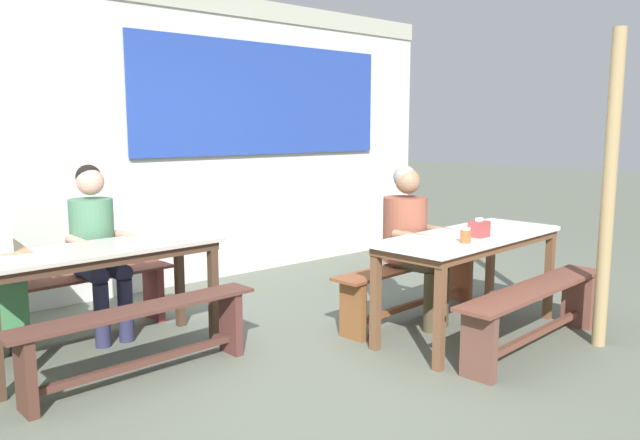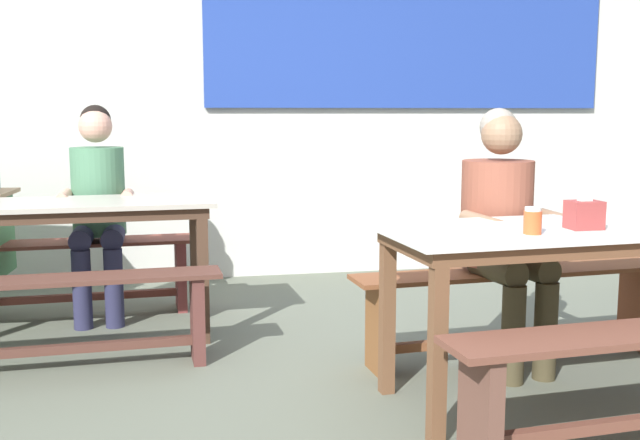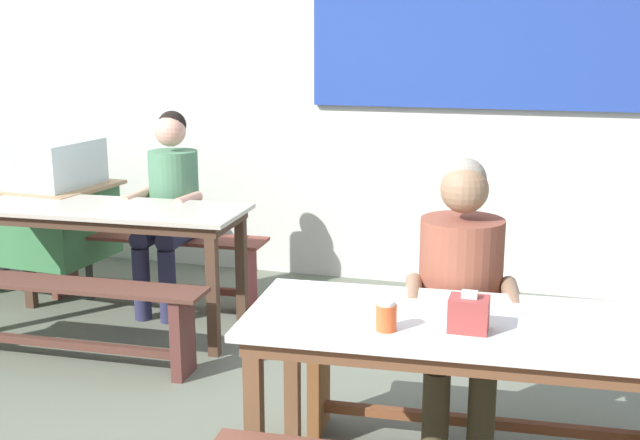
# 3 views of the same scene
# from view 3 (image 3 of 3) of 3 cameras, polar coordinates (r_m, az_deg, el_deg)

# --- Properties ---
(ground_plane) EXTENTS (40.00, 40.00, 0.00)m
(ground_plane) POSITION_cam_3_polar(r_m,az_deg,el_deg) (3.80, -7.03, -14.65)
(ground_plane) COLOR #5F6556
(backdrop_wall) EXTENTS (7.37, 0.23, 2.91)m
(backdrop_wall) POSITION_cam_3_polar(r_m,az_deg,el_deg) (5.70, 2.98, 10.75)
(backdrop_wall) COLOR silver
(backdrop_wall) RESTS_ON ground_plane
(dining_table_far) EXTENTS (1.68, 0.67, 0.78)m
(dining_table_far) POSITION_cam_3_polar(r_m,az_deg,el_deg) (4.87, -15.08, -0.05)
(dining_table_far) COLOR #B7B0A2
(dining_table_far) RESTS_ON ground_plane
(dining_table_near) EXTENTS (1.78, 0.78, 0.78)m
(dining_table_near) POSITION_cam_3_polar(r_m,az_deg,el_deg) (2.90, 11.99, -8.70)
(dining_table_near) COLOR silver
(dining_table_near) RESTS_ON ground_plane
(bench_far_back) EXTENTS (1.60, 0.37, 0.47)m
(bench_far_back) POSITION_cam_3_polar(r_m,az_deg,el_deg) (5.42, -12.14, -2.79)
(bench_far_back) COLOR brown
(bench_far_back) RESTS_ON ground_plane
(bench_far_front) EXTENTS (1.62, 0.31, 0.47)m
(bench_far_front) POSITION_cam_3_polar(r_m,az_deg,el_deg) (4.53, -18.04, -6.33)
(bench_far_front) COLOR #523027
(bench_far_front) RESTS_ON ground_plane
(bench_near_back) EXTENTS (1.72, 0.38, 0.47)m
(bench_near_back) POSITION_cam_3_polar(r_m,az_deg,el_deg) (3.55, 11.80, -11.41)
(bench_near_back) COLOR brown
(bench_near_back) RESTS_ON ground_plane
(food_cart) EXTENTS (1.69, 0.85, 1.09)m
(food_cart) POSITION_cam_3_polar(r_m,az_deg,el_deg) (5.87, -21.24, 1.23)
(food_cart) COLOR #3E7F4B
(food_cart) RESTS_ON ground_plane
(person_right_near_table) EXTENTS (0.50, 0.55, 1.28)m
(person_right_near_table) POSITION_cam_3_polar(r_m,az_deg,el_deg) (3.34, 10.20, -4.98)
(person_right_near_table) COLOR #453D27
(person_right_near_table) RESTS_ON ground_plane
(person_center_facing) EXTENTS (0.44, 0.55, 1.31)m
(person_center_facing) POSITION_cam_3_polar(r_m,az_deg,el_deg) (5.19, -10.87, 1.55)
(person_center_facing) COLOR #2B2C4B
(person_center_facing) RESTS_ON ground_plane
(tissue_box) EXTENTS (0.13, 0.11, 0.14)m
(tissue_box) POSITION_cam_3_polar(r_m,az_deg,el_deg) (2.75, 10.77, -6.71)
(tissue_box) COLOR #9D3B39
(tissue_box) RESTS_ON dining_table_near
(condiment_jar) EXTENTS (0.07, 0.07, 0.11)m
(condiment_jar) POSITION_cam_3_polar(r_m,az_deg,el_deg) (2.72, 4.85, -6.95)
(condiment_jar) COLOR #E55629
(condiment_jar) RESTS_ON dining_table_near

